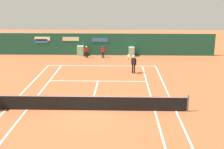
{
  "coord_description": "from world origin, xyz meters",
  "views": [
    {
      "loc": [
        1.85,
        -17.88,
        7.22
      ],
      "look_at": [
        1.19,
        5.56,
        0.8
      ],
      "focal_mm": 49.54,
      "sensor_mm": 36.0,
      "label": 1
    }
  ],
  "objects_px": {
    "player_on_baseline": "(133,63)",
    "ball_kid_right_post": "(87,51)",
    "tennis_ball_by_sideline": "(146,71)",
    "tennis_ball_near_service_line": "(150,77)",
    "ball_kid_centre_post": "(103,51)"
  },
  "relations": [
    {
      "from": "ball_kid_centre_post",
      "to": "tennis_ball_near_service_line",
      "type": "distance_m",
      "value": 8.94
    },
    {
      "from": "ball_kid_centre_post",
      "to": "tennis_ball_by_sideline",
      "type": "xyz_separation_m",
      "value": [
        4.29,
        -5.84,
        -0.71
      ]
    },
    {
      "from": "ball_kid_right_post",
      "to": "tennis_ball_near_service_line",
      "type": "relative_size",
      "value": 19.47
    },
    {
      "from": "player_on_baseline",
      "to": "tennis_ball_by_sideline",
      "type": "relative_size",
      "value": 27.16
    },
    {
      "from": "player_on_baseline",
      "to": "ball_kid_centre_post",
      "type": "distance_m",
      "value": 7.17
    },
    {
      "from": "ball_kid_right_post",
      "to": "tennis_ball_by_sideline",
      "type": "xyz_separation_m",
      "value": [
        6.11,
        -5.84,
        -0.73
      ]
    },
    {
      "from": "ball_kid_right_post",
      "to": "tennis_ball_by_sideline",
      "type": "distance_m",
      "value": 8.49
    },
    {
      "from": "player_on_baseline",
      "to": "ball_kid_right_post",
      "type": "distance_m",
      "value": 8.11
    },
    {
      "from": "player_on_baseline",
      "to": "tennis_ball_by_sideline",
      "type": "distance_m",
      "value": 1.66
    },
    {
      "from": "tennis_ball_near_service_line",
      "to": "tennis_ball_by_sideline",
      "type": "bearing_deg",
      "value": 95.27
    },
    {
      "from": "tennis_ball_near_service_line",
      "to": "ball_kid_right_post",
      "type": "bearing_deg",
      "value": 129.15
    },
    {
      "from": "player_on_baseline",
      "to": "tennis_ball_near_service_line",
      "type": "relative_size",
      "value": 27.16
    },
    {
      "from": "tennis_ball_by_sideline",
      "to": "tennis_ball_near_service_line",
      "type": "bearing_deg",
      "value": -84.73
    },
    {
      "from": "player_on_baseline",
      "to": "ball_kid_right_post",
      "type": "bearing_deg",
      "value": -26.25
    },
    {
      "from": "ball_kid_centre_post",
      "to": "tennis_ball_by_sideline",
      "type": "distance_m",
      "value": 7.28
    }
  ]
}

